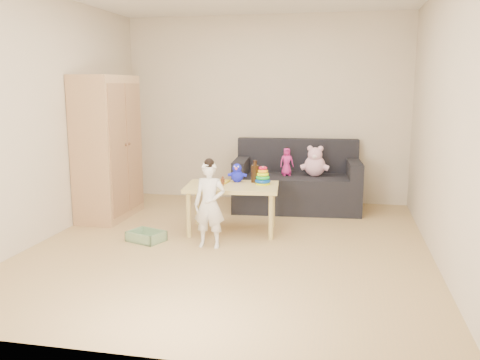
% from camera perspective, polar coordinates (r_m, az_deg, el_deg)
% --- Properties ---
extents(room, '(4.50, 4.50, 4.50)m').
position_cam_1_polar(room, '(5.06, -1.14, 6.76)').
color(room, tan).
rests_on(room, ground).
extents(wardrobe, '(0.49, 0.98, 1.76)m').
position_cam_1_polar(wardrobe, '(6.49, -14.64, 3.53)').
color(wardrobe, tan).
rests_on(wardrobe, ground).
extents(sofa, '(1.71, 0.95, 0.46)m').
position_cam_1_polar(sofa, '(6.81, 6.36, -1.39)').
color(sofa, black).
rests_on(sofa, ground).
extents(play_table, '(1.09, 0.75, 0.54)m').
position_cam_1_polar(play_table, '(5.74, -0.88, -3.22)').
color(play_table, '#DCC779').
rests_on(play_table, ground).
extents(storage_bin, '(0.43, 0.38, 0.11)m').
position_cam_1_polar(storage_bin, '(5.54, -10.48, -6.21)').
color(storage_bin, gray).
rests_on(storage_bin, ground).
extents(toddler, '(0.32, 0.22, 0.87)m').
position_cam_1_polar(toddler, '(5.17, -3.43, -2.88)').
color(toddler, white).
rests_on(toddler, ground).
extents(pink_bear, '(0.30, 0.25, 0.34)m').
position_cam_1_polar(pink_bear, '(6.73, 8.41, 1.87)').
color(pink_bear, '#F2B2CB').
rests_on(pink_bear, sofa).
extents(doll, '(0.21, 0.18, 0.36)m').
position_cam_1_polar(doll, '(6.71, 5.26, 2.01)').
color(doll, '#E32A94').
rests_on(doll, sofa).
extents(ring_stacker, '(0.18, 0.18, 0.20)m').
position_cam_1_polar(ring_stacker, '(5.71, 2.58, 0.31)').
color(ring_stacker, '#EFFF0D').
rests_on(ring_stacker, play_table).
extents(brown_bottle, '(0.09, 0.09, 0.26)m').
position_cam_1_polar(brown_bottle, '(5.82, 1.69, 0.79)').
color(brown_bottle, black).
rests_on(brown_bottle, play_table).
extents(blue_plush, '(0.21, 0.18, 0.22)m').
position_cam_1_polar(blue_plush, '(5.85, -0.31, 0.84)').
color(blue_plush, '#1B21FA').
rests_on(blue_plush, play_table).
extents(wooden_figure, '(0.05, 0.04, 0.11)m').
position_cam_1_polar(wooden_figure, '(5.64, -1.95, -0.10)').
color(wooden_figure, brown).
rests_on(wooden_figure, play_table).
extents(yellow_book, '(0.22, 0.22, 0.02)m').
position_cam_1_polar(yellow_book, '(5.85, -2.33, -0.17)').
color(yellow_book, yellow).
rests_on(yellow_book, play_table).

